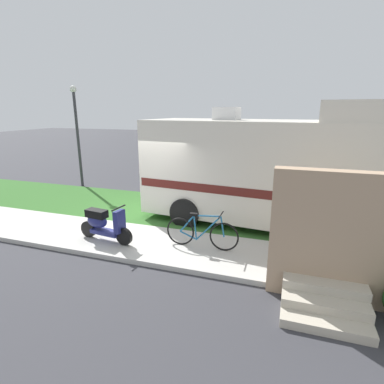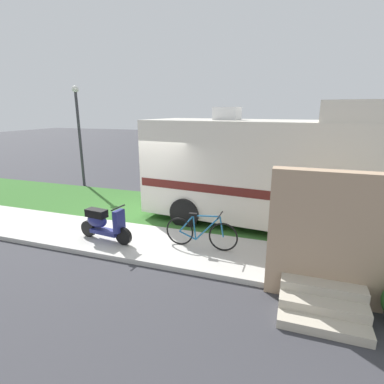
{
  "view_description": "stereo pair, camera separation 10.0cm",
  "coord_description": "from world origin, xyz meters",
  "views": [
    {
      "loc": [
        4.01,
        -7.61,
        3.37
      ],
      "look_at": [
        1.39,
        0.3,
        1.1
      ],
      "focal_mm": 28.29,
      "sensor_mm": 36.0,
      "label": 1
    },
    {
      "loc": [
        4.11,
        -7.58,
        3.37
      ],
      "look_at": [
        1.39,
        0.3,
        1.1
      ],
      "focal_mm": 28.29,
      "sensor_mm": 36.0,
      "label": 2
    }
  ],
  "objects": [
    {
      "name": "scooter",
      "position": [
        -0.39,
        -1.49,
        0.58
      ],
      "size": [
        1.59,
        0.52,
        0.97
      ],
      "color": "black",
      "rests_on": "ground"
    },
    {
      "name": "pickup_truck_near",
      "position": [
        6.33,
        6.04,
        0.94
      ],
      "size": [
        5.85,
        2.42,
        1.75
      ],
      "color": "maroon",
      "rests_on": "ground"
    },
    {
      "name": "ground_plane",
      "position": [
        0.0,
        0.0,
        0.0
      ],
      "size": [
        80.0,
        80.0,
        0.0
      ],
      "primitive_type": "plane",
      "color": "#38383D"
    },
    {
      "name": "grass_strip",
      "position": [
        0.0,
        1.5,
        0.04
      ],
      "size": [
        24.0,
        3.4,
        0.08
      ],
      "color": "#336628",
      "rests_on": "ground"
    },
    {
      "name": "bottle_green",
      "position": [
        5.05,
        -0.86,
        0.24
      ],
      "size": [
        0.07,
        0.07,
        0.29
      ],
      "color": "#B2B2B7",
      "rests_on": "ground"
    },
    {
      "name": "porch_steps",
      "position": [
        4.75,
        -2.29,
        0.97
      ],
      "size": [
        2.0,
        1.26,
        2.4
      ],
      "color": "#BCB29E",
      "rests_on": "ground"
    },
    {
      "name": "street_lamp_post",
      "position": [
        -5.0,
        3.6,
        2.64
      ],
      "size": [
        0.28,
        0.28,
        4.36
      ],
      "color": "#333338",
      "rests_on": "ground"
    },
    {
      "name": "bicycle",
      "position": [
        2.11,
        -1.11,
        0.51
      ],
      "size": [
        1.81,
        0.52,
        0.91
      ],
      "color": "black",
      "rests_on": "ground"
    },
    {
      "name": "sidewalk",
      "position": [
        0.0,
        -1.2,
        0.06
      ],
      "size": [
        24.0,
        2.0,
        0.12
      ],
      "color": "beige",
      "rests_on": "ground"
    },
    {
      "name": "motorhome_rv",
      "position": [
        3.22,
        1.19,
        1.71
      ],
      "size": [
        6.86,
        2.97,
        3.59
      ],
      "color": "silver",
      "rests_on": "ground"
    }
  ]
}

